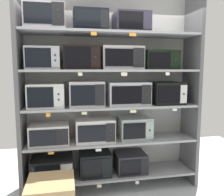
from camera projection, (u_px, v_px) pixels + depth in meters
The scene contains 39 objects.
back_panel at pixel (109, 89), 3.48m from camera, with size 2.54×0.04×2.80m, color #B2B2AD.
upright_left at pixel (20, 92), 2.99m from camera, with size 0.05×0.49×2.80m, color #5B5B5E.
upright_right at pixel (191, 89), 3.45m from camera, with size 0.05×0.49×2.80m, color #5B5B5E.
shelf_0 at pixel (112, 174), 3.37m from camera, with size 2.34×0.49×0.03m, color #99999E.
microwave_0 at pixel (52, 168), 3.19m from camera, with size 0.55×0.40×0.29m.
microwave_1 at pixel (95, 163), 3.30m from camera, with size 0.43×0.37×0.33m.
microwave_2 at pixel (130, 162), 3.40m from camera, with size 0.43×0.39×0.28m.
price_tag_0 at pixel (52, 191), 2.97m from camera, with size 0.07×0.00×0.04m, color white.
price_tag_1 at pixel (99, 186), 3.09m from camera, with size 0.06×0.00×0.04m, color beige.
price_tag_2 at pixel (137, 182), 3.19m from camera, with size 0.05×0.00×0.04m, color white.
shelf_1 at pixel (112, 140), 3.31m from camera, with size 2.34×0.49×0.03m, color #99999E.
microwave_3 at pixel (50, 134), 3.12m from camera, with size 0.51×0.37×0.26m.
microwave_4 at pixel (95, 130), 3.24m from camera, with size 0.53×0.39×0.31m.
microwave_5 at pixel (135, 128), 3.35m from camera, with size 0.45×0.34×0.31m.
price_tag_3 at pixel (51, 153), 2.91m from camera, with size 0.07×0.00×0.03m, color orange.
price_tag_4 at pixel (99, 150), 3.03m from camera, with size 0.08×0.00×0.03m, color white.
shelf_2 at pixel (112, 106), 3.25m from camera, with size 2.34×0.49×0.03m, color #99999E.
microwave_6 at pixel (46, 96), 3.05m from camera, with size 0.46×0.39×0.31m.
microwave_7 at pixel (86, 94), 3.15m from camera, with size 0.46×0.42×0.34m.
microwave_8 at pixel (128, 93), 3.26m from camera, with size 0.57×0.41×0.32m.
microwave_9 at pixel (166, 93), 3.38m from camera, with size 0.45×0.43×0.31m.
price_tag_5 at pixel (48, 115), 2.85m from camera, with size 0.05×0.00×0.05m, color orange.
price_tag_6 at pixel (84, 113), 2.93m from camera, with size 0.07×0.00×0.04m, color beige.
price_tag_7 at pixel (133, 111), 3.05m from camera, with size 0.08×0.00×0.03m, color beige.
price_tag_8 at pixel (175, 110), 3.17m from camera, with size 0.07×0.00×0.03m, color white.
shelf_3 at pixel (112, 71), 3.19m from camera, with size 2.34×0.49×0.03m, color #99999E.
microwave_10 at pixel (43, 58), 2.99m from camera, with size 0.42×0.41×0.28m.
microwave_11 at pixel (81, 58), 3.08m from camera, with size 0.47×0.41×0.31m.
microwave_12 at pixel (122, 58), 3.19m from camera, with size 0.56×0.37×0.31m.
microwave_13 at pixel (160, 60), 3.30m from camera, with size 0.48×0.36×0.26m.
price_tag_9 at pixel (80, 74), 2.86m from camera, with size 0.05×0.00×0.04m, color beige.
price_tag_10 at pixel (124, 74), 2.97m from camera, with size 0.08×0.00×0.05m, color beige.
price_tag_11 at pixel (168, 74), 3.08m from camera, with size 0.06×0.00×0.04m, color white.
shelf_4 at pixel (112, 34), 3.13m from camera, with size 2.34×0.49×0.03m, color #99999E.
microwave_14 at pixel (45, 16), 2.93m from camera, with size 0.50×0.39×0.34m.
microwave_15 at pixel (90, 21), 3.05m from camera, with size 0.44×0.35×0.27m.
microwave_16 at pixel (131, 23), 3.15m from camera, with size 0.46×0.40×0.26m.
price_tag_12 at pixel (94, 33), 2.84m from camera, with size 0.07×0.00×0.04m, color orange.
price_tag_13 at pixel (133, 35), 2.93m from camera, with size 0.09×0.00×0.04m, color orange.
Camera 1 is at (-0.62, -3.15, 1.70)m, focal length 37.48 mm.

